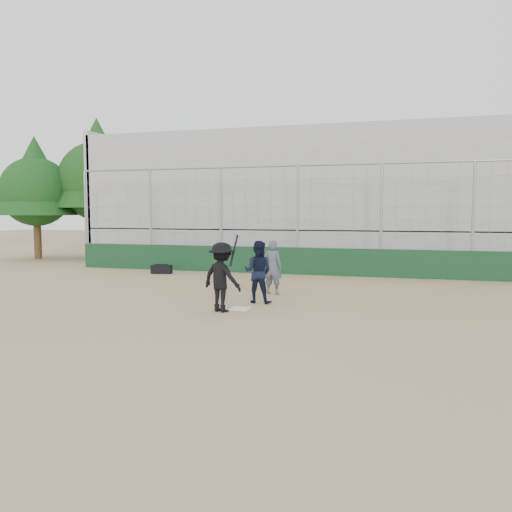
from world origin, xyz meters
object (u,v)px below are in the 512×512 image
(batter_at_plate, at_px, (222,277))
(catcher_crouched, at_px, (258,282))
(umpire, at_px, (273,270))
(equipment_bag, at_px, (162,269))

(batter_at_plate, relative_size, catcher_crouched, 1.64)
(umpire, bearing_deg, equipment_bag, -23.13)
(batter_at_plate, relative_size, equipment_bag, 2.22)
(catcher_crouched, bearing_deg, batter_at_plate, -111.82)
(umpire, xyz_separation_m, equipment_bag, (-5.16, 3.45, -0.53))
(batter_at_plate, bearing_deg, umpire, 78.82)
(batter_at_plate, height_order, umpire, batter_at_plate)
(batter_at_plate, height_order, catcher_crouched, batter_at_plate)
(umpire, distance_m, equipment_bag, 6.22)
(catcher_crouched, height_order, umpire, umpire)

